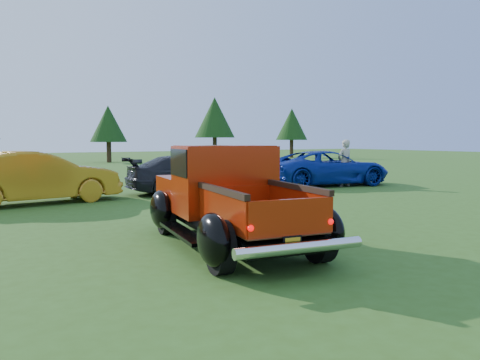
{
  "coord_description": "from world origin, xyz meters",
  "views": [
    {
      "loc": [
        -3.76,
        -6.4,
        1.8
      ],
      "look_at": [
        0.15,
        0.2,
        1.13
      ],
      "focal_mm": 35.0,
      "sensor_mm": 36.0,
      "label": 1
    }
  ],
  "objects": [
    {
      "name": "show_car_yellow",
      "position": [
        -2.03,
        7.68,
        0.74
      ],
      "size": [
        4.65,
        2.17,
        1.47
      ],
      "primitive_type": "imported",
      "rotation": [
        0.0,
        0.0,
        1.71
      ],
      "color": "#B37617",
      "rests_on": "ground"
    },
    {
      "name": "show_car_blue",
      "position": [
        8.5,
        7.55,
        0.68
      ],
      "size": [
        5.18,
        3.04,
        1.35
      ],
      "primitive_type": "imported",
      "rotation": [
        0.0,
        0.0,
        1.4
      ],
      "color": "navy",
      "rests_on": "ground"
    },
    {
      "name": "tree_far_east",
      "position": [
        24.0,
        30.5,
        3.25
      ],
      "size": [
        3.07,
        3.07,
        4.8
      ],
      "color": "#332114",
      "rests_on": "ground"
    },
    {
      "name": "tree_mid_right",
      "position": [
        6.0,
        30.0,
        2.97
      ],
      "size": [
        2.82,
        2.82,
        4.4
      ],
      "color": "#332114",
      "rests_on": "ground"
    },
    {
      "name": "show_car_grey",
      "position": [
        2.81,
        7.87,
        0.63
      ],
      "size": [
        4.44,
        2.04,
        1.26
      ],
      "primitive_type": "imported",
      "rotation": [
        0.0,
        0.0,
        1.51
      ],
      "color": "black",
      "rests_on": "ground"
    },
    {
      "name": "spectator",
      "position": [
        8.8,
        6.92,
        0.89
      ],
      "size": [
        0.65,
        0.43,
        1.79
      ],
      "primitive_type": "imported",
      "rotation": [
        0.0,
        0.0,
        3.14
      ],
      "color": "#A79F90",
      "rests_on": "ground"
    },
    {
      "name": "pickup_truck",
      "position": [
        0.14,
        0.71,
        0.8
      ],
      "size": [
        2.64,
        4.75,
        1.69
      ],
      "rotation": [
        0.0,
        0.0,
        -0.13
      ],
      "color": "black",
      "rests_on": "ground"
    },
    {
      "name": "tree_east",
      "position": [
        15.0,
        29.5,
        3.66
      ],
      "size": [
        3.46,
        3.46,
        5.4
      ],
      "color": "#332114",
      "rests_on": "ground"
    },
    {
      "name": "ground",
      "position": [
        0.0,
        0.0,
        0.0
      ],
      "size": [
        120.0,
        120.0,
        0.0
      ],
      "primitive_type": "plane",
      "color": "#325518",
      "rests_on": "ground"
    }
  ]
}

